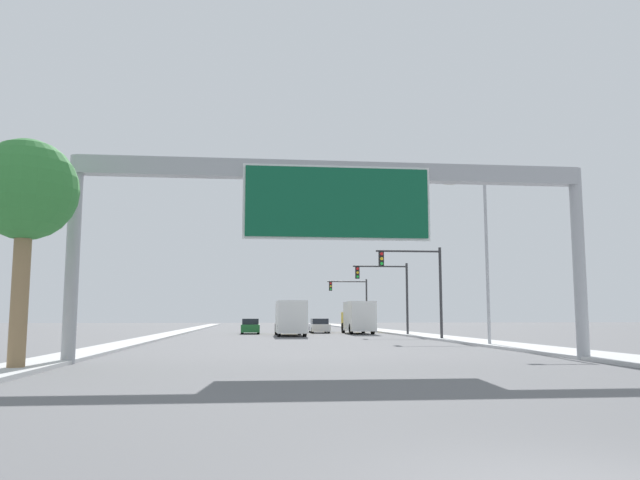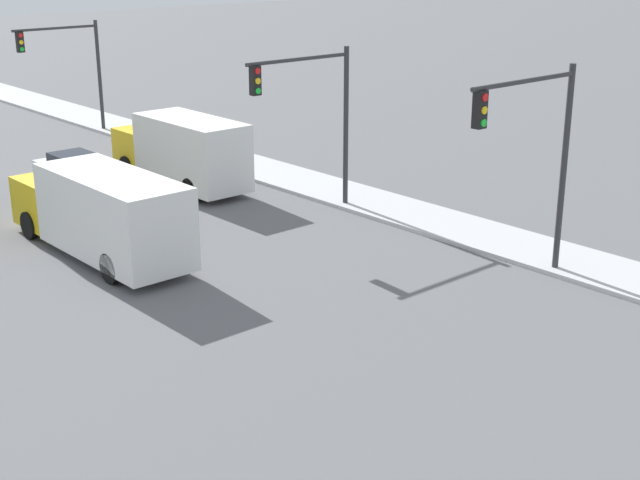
{
  "view_description": "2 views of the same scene",
  "coord_description": "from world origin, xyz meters",
  "px_view_note": "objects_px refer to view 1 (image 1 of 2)",
  "views": [
    {
      "loc": [
        -3.19,
        -6.01,
        1.76
      ],
      "look_at": [
        0.0,
        24.19,
        5.45
      ],
      "focal_mm": 35.0,
      "sensor_mm": 36.0,
      "label": 1
    },
    {
      "loc": [
        -13.45,
        22.73,
        10.23
      ],
      "look_at": [
        1.87,
        40.06,
        2.42
      ],
      "focal_mm": 50.0,
      "sensor_mm": 36.0,
      "label": 2
    }
  ],
  "objects_px": {
    "traffic_light_far_intersection": "(354,295)",
    "street_lamp_right": "(482,248)",
    "truck_box_primary": "(358,317)",
    "palm_tree_foreground": "(26,193)",
    "sign_gantry": "(337,201)",
    "traffic_light_mid_block": "(390,286)",
    "traffic_light_near_intersection": "(421,277)",
    "car_mid_right": "(250,327)",
    "car_far_center": "(319,326)",
    "truck_box_secondary": "(290,318)"
  },
  "relations": [
    {
      "from": "traffic_light_far_intersection",
      "to": "street_lamp_right",
      "type": "xyz_separation_m",
      "value": [
        1.38,
        -38.92,
        1.54
      ]
    },
    {
      "from": "truck_box_primary",
      "to": "palm_tree_foreground",
      "type": "xyz_separation_m",
      "value": [
        -17.61,
        -40.05,
        4.13
      ]
    },
    {
      "from": "sign_gantry",
      "to": "traffic_light_mid_block",
      "type": "xyz_separation_m",
      "value": [
        8.7,
        30.09,
        -1.92
      ]
    },
    {
      "from": "sign_gantry",
      "to": "street_lamp_right",
      "type": "bearing_deg",
      "value": 47.96
    },
    {
      "from": "traffic_light_far_intersection",
      "to": "traffic_light_near_intersection",
      "type": "bearing_deg",
      "value": -89.85
    },
    {
      "from": "car_mid_right",
      "to": "street_lamp_right",
      "type": "relative_size",
      "value": 0.47
    },
    {
      "from": "traffic_light_mid_block",
      "to": "traffic_light_near_intersection",
      "type": "bearing_deg",
      "value": -89.58
    },
    {
      "from": "car_far_center",
      "to": "traffic_light_near_intersection",
      "type": "distance_m",
      "value": 21.05
    },
    {
      "from": "truck_box_secondary",
      "to": "traffic_light_far_intersection",
      "type": "relative_size",
      "value": 1.45
    },
    {
      "from": "car_far_center",
      "to": "traffic_light_mid_block",
      "type": "relative_size",
      "value": 0.71
    },
    {
      "from": "truck_box_secondary",
      "to": "traffic_light_near_intersection",
      "type": "height_order",
      "value": "traffic_light_near_intersection"
    },
    {
      "from": "traffic_light_mid_block",
      "to": "palm_tree_foreground",
      "type": "xyz_separation_m",
      "value": [
        -19.32,
        -33.21,
        1.37
      ]
    },
    {
      "from": "palm_tree_foreground",
      "to": "car_mid_right",
      "type": "bearing_deg",
      "value": 80.16
    },
    {
      "from": "sign_gantry",
      "to": "traffic_light_near_intersection",
      "type": "height_order",
      "value": "sign_gantry"
    },
    {
      "from": "sign_gantry",
      "to": "palm_tree_foreground",
      "type": "xyz_separation_m",
      "value": [
        -10.61,
        -3.12,
        -0.55
      ]
    },
    {
      "from": "truck_box_primary",
      "to": "truck_box_secondary",
      "type": "distance_m",
      "value": 9.08
    },
    {
      "from": "car_mid_right",
      "to": "traffic_light_far_intersection",
      "type": "xyz_separation_m",
      "value": [
        12.2,
        12.19,
        3.47
      ]
    },
    {
      "from": "truck_box_secondary",
      "to": "palm_tree_foreground",
      "type": "relative_size",
      "value": 1.19
    },
    {
      "from": "truck_box_secondary",
      "to": "traffic_light_near_intersection",
      "type": "relative_size",
      "value": 1.33
    },
    {
      "from": "traffic_light_far_intersection",
      "to": "car_far_center",
      "type": "bearing_deg",
      "value": -117.5
    },
    {
      "from": "truck_box_secondary",
      "to": "truck_box_primary",
      "type": "bearing_deg",
      "value": 39.59
    },
    {
      "from": "truck_box_secondary",
      "to": "street_lamp_right",
      "type": "height_order",
      "value": "street_lamp_right"
    },
    {
      "from": "traffic_light_far_intersection",
      "to": "palm_tree_foreground",
      "type": "height_order",
      "value": "palm_tree_foreground"
    },
    {
      "from": "sign_gantry",
      "to": "traffic_light_near_intersection",
      "type": "xyz_separation_m",
      "value": [
        8.78,
        20.09,
        -1.73
      ]
    },
    {
      "from": "street_lamp_right",
      "to": "palm_tree_foreground",
      "type": "bearing_deg",
      "value": -145.36
    },
    {
      "from": "palm_tree_foreground",
      "to": "street_lamp_right",
      "type": "distance_m",
      "value": 25.15
    },
    {
      "from": "truck_box_primary",
      "to": "palm_tree_foreground",
      "type": "height_order",
      "value": "palm_tree_foreground"
    },
    {
      "from": "car_mid_right",
      "to": "street_lamp_right",
      "type": "distance_m",
      "value": 30.4
    },
    {
      "from": "car_mid_right",
      "to": "traffic_light_near_intersection",
      "type": "height_order",
      "value": "traffic_light_near_intersection"
    },
    {
      "from": "truck_box_secondary",
      "to": "traffic_light_mid_block",
      "type": "height_order",
      "value": "traffic_light_mid_block"
    },
    {
      "from": "car_far_center",
      "to": "traffic_light_mid_block",
      "type": "height_order",
      "value": "traffic_light_mid_block"
    },
    {
      "from": "sign_gantry",
      "to": "street_lamp_right",
      "type": "xyz_separation_m",
      "value": [
        10.08,
        11.17,
        -0.56
      ]
    },
    {
      "from": "truck_box_secondary",
      "to": "traffic_light_near_intersection",
      "type": "distance_m",
      "value": 14.42
    },
    {
      "from": "truck_box_primary",
      "to": "traffic_light_mid_block",
      "type": "height_order",
      "value": "traffic_light_mid_block"
    },
    {
      "from": "street_lamp_right",
      "to": "car_far_center",
      "type": "bearing_deg",
      "value": 102.81
    },
    {
      "from": "sign_gantry",
      "to": "truck_box_secondary",
      "type": "height_order",
      "value": "sign_gantry"
    },
    {
      "from": "car_far_center",
      "to": "palm_tree_foreground",
      "type": "bearing_deg",
      "value": -108.08
    },
    {
      "from": "car_mid_right",
      "to": "truck_box_primary",
      "type": "relative_size",
      "value": 0.59
    },
    {
      "from": "traffic_light_mid_block",
      "to": "traffic_light_far_intersection",
      "type": "xyz_separation_m",
      "value": [
        -0.0,
        20.0,
        -0.17
      ]
    },
    {
      "from": "truck_box_primary",
      "to": "traffic_light_mid_block",
      "type": "xyz_separation_m",
      "value": [
        1.7,
        -6.83,
        2.75
      ]
    },
    {
      "from": "traffic_light_near_intersection",
      "to": "street_lamp_right",
      "type": "height_order",
      "value": "street_lamp_right"
    },
    {
      "from": "truck_box_secondary",
      "to": "traffic_light_mid_block",
      "type": "distance_m",
      "value": 9.2
    },
    {
      "from": "street_lamp_right",
      "to": "car_mid_right",
      "type": "bearing_deg",
      "value": 116.93
    },
    {
      "from": "truck_box_primary",
      "to": "street_lamp_right",
      "type": "height_order",
      "value": "street_lamp_right"
    },
    {
      "from": "car_far_center",
      "to": "traffic_light_far_intersection",
      "type": "xyz_separation_m",
      "value": [
        5.2,
        9.99,
        3.47
      ]
    },
    {
      "from": "car_far_center",
      "to": "truck_box_primary",
      "type": "xyz_separation_m",
      "value": [
        3.5,
        -3.18,
        0.89
      ]
    },
    {
      "from": "car_far_center",
      "to": "traffic_light_mid_block",
      "type": "distance_m",
      "value": 11.86
    },
    {
      "from": "street_lamp_right",
      "to": "traffic_light_mid_block",
      "type": "bearing_deg",
      "value": 94.15
    },
    {
      "from": "sign_gantry",
      "to": "truck_box_primary",
      "type": "height_order",
      "value": "sign_gantry"
    },
    {
      "from": "car_mid_right",
      "to": "truck_box_secondary",
      "type": "xyz_separation_m",
      "value": [
        3.5,
        -6.77,
        0.85
      ]
    }
  ]
}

